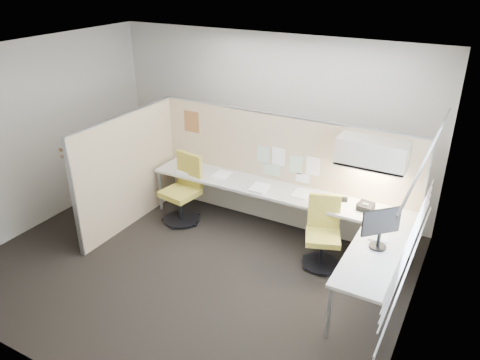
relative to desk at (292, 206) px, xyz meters
The scene contains 27 objects.
floor 1.58m from the desk, 129.58° to the right, with size 5.50×4.50×0.01m, color black.
ceiling 2.64m from the desk, 129.58° to the right, with size 5.50×4.50×0.01m, color white.
wall_back 1.66m from the desk, 129.62° to the left, with size 5.50×0.02×2.80m, color beige.
wall_front 3.59m from the desk, 105.41° to the right, with size 5.50×0.02×2.80m, color beige.
wall_left 3.93m from the desk, 162.99° to the right, with size 0.02×4.50×2.80m, color beige.
wall_right 2.28m from the desk, 31.75° to the right, with size 0.02×4.50×2.80m, color beige.
window_pane 2.32m from the desk, 32.11° to the right, with size 0.01×2.80×1.30m, color #9BAAB4.
partition_back 0.67m from the desk, 128.75° to the left, with size 4.10×0.06×1.75m, color beige.
partition_left 2.52m from the desk, 165.56° to the right, with size 0.06×2.20×1.75m, color beige.
desk is the anchor object (origin of this frame).
overhead_bin 1.35m from the desk, 15.24° to the left, with size 0.90×0.36×0.38m, color beige.
task_light_strip 1.22m from the desk, 15.24° to the left, with size 0.60×0.06×0.02m, color #FFEABF.
pinned_papers 0.69m from the desk, 124.37° to the left, with size 1.01×0.00×0.47m.
poster 2.19m from the desk, 167.47° to the left, with size 0.28×0.00×0.35m, color orange.
chair_left 1.76m from the desk, behind, with size 0.57×0.59×1.07m.
chair_right 0.65m from the desk, 25.35° to the right, with size 0.58×0.60×0.96m.
monitor 1.58m from the desk, 26.11° to the right, with size 0.36×0.37×0.51m.
phone 1.02m from the desk, ahead, with size 0.23×0.22×0.12m.
stapler 0.66m from the desk, 27.42° to the left, with size 0.14×0.04×0.05m, color black.
tape_dispenser 0.73m from the desk, 21.44° to the left, with size 0.10×0.06×0.06m, color black.
coat_hook 3.05m from the desk, 148.60° to the right, with size 0.18×0.47×1.41m.
paper_stack_0 1.84m from the desk, behind, with size 0.23×0.30×0.03m, color white.
paper_stack_1 1.29m from the desk, behind, with size 0.23×0.30×0.02m, color white.
paper_stack_2 0.55m from the desk, behind, with size 0.23×0.30×0.04m, color white.
paper_stack_3 0.23m from the desk, 68.78° to the left, with size 0.23×0.30×0.02m, color white.
paper_stack_4 0.54m from the desk, ahead, with size 0.23×0.30×0.02m, color white.
paper_stack_5 1.38m from the desk, 16.74° to the right, with size 0.23×0.30×0.02m, color white.
Camera 1 is at (3.12, -4.36, 3.79)m, focal length 35.00 mm.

